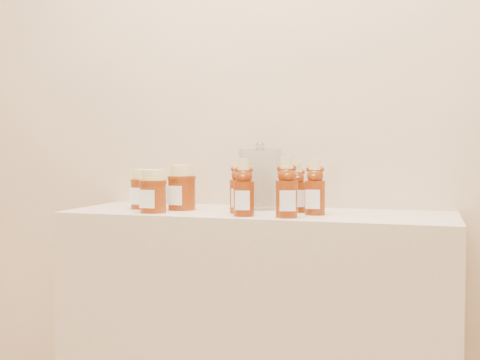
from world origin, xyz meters
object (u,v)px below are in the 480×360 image
(bear_bottle_back_left, at_px, (240,182))
(bear_bottle_front_left, at_px, (244,184))
(display_table, at_px, (257,354))
(glass_canister, at_px, (260,176))
(honey_jar_left, at_px, (143,189))

(bear_bottle_back_left, height_order, bear_bottle_front_left, same)
(display_table, relative_size, bear_bottle_front_left, 6.35)
(bear_bottle_front_left, bearing_deg, display_table, 78.99)
(bear_bottle_back_left, distance_m, glass_canister, 0.14)
(glass_canister, bearing_deg, honey_jar_left, -164.40)
(display_table, relative_size, bear_bottle_back_left, 6.35)
(bear_bottle_front_left, height_order, glass_canister, glass_canister)
(honey_jar_left, bearing_deg, bear_bottle_front_left, -5.81)
(display_table, distance_m, honey_jar_left, 0.64)
(display_table, height_order, honey_jar_left, honey_jar_left)
(bear_bottle_back_left, xyz_separation_m, bear_bottle_front_left, (0.04, -0.08, 0.00))
(display_table, relative_size, honey_jar_left, 9.32)
(bear_bottle_back_left, bearing_deg, honey_jar_left, 163.82)
(honey_jar_left, distance_m, glass_canister, 0.39)
(bear_bottle_back_left, relative_size, glass_canister, 0.88)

